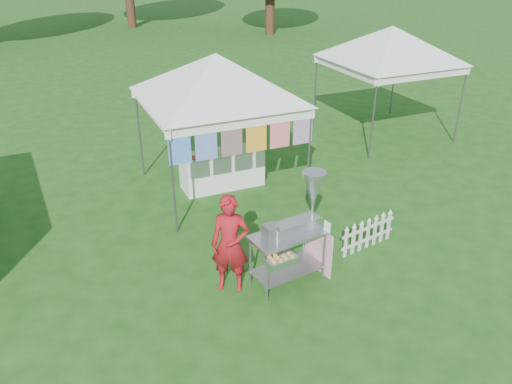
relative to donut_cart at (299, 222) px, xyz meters
name	(u,v)px	position (x,y,z in m)	size (l,w,h in m)	color
ground	(293,272)	(0.02, 0.17, -1.08)	(120.00, 120.00, 0.00)	#194814
canopy_main	(216,54)	(0.02, 3.67, 1.91)	(4.24, 4.24, 3.45)	#59595E
canopy_right	(393,26)	(5.52, 5.17, 1.91)	(4.24, 4.24, 3.45)	#59595E
donut_cart	(299,222)	(0.00, 0.00, 0.00)	(1.33, 1.06, 1.83)	gray
vendor	(230,244)	(-1.07, 0.21, -0.26)	(0.60, 0.39, 1.63)	maroon
picket_fence	(368,234)	(1.60, 0.30, -0.79)	(1.24, 0.25, 0.56)	silver
display_table	(222,169)	(0.11, 3.77, -0.67)	(1.80, 0.70, 0.82)	white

